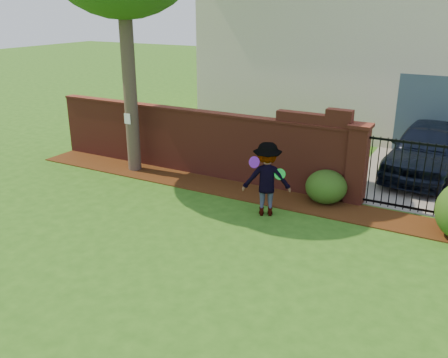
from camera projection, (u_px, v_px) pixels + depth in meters
The scene contains 13 objects.
ground at pixel (172, 250), 9.21m from camera, with size 80.00×80.00×0.01m, color #2A5A16.
mulch_bed at pixel (216, 186), 12.38m from camera, with size 11.10×1.08×0.03m, color #361B09.
brick_wall at pixel (194, 140), 13.10m from camera, with size 8.70×0.31×2.16m.
pillar_left at pixel (357, 164), 11.09m from camera, with size 0.50×0.50×1.88m.
iron_gate at pixel (407, 176), 10.63m from camera, with size 1.78×0.03×1.60m.
driveway at pixel (427, 163), 14.21m from camera, with size 3.20×8.00×0.01m, color gray.
house at pixel (381, 40), 17.56m from camera, with size 12.40×6.40×6.30m.
car at pixel (425, 151), 12.83m from camera, with size 1.70×4.24×1.44m, color black.
paper_notice at pixel (127, 119), 12.97m from camera, with size 0.20×0.01×0.28m, color white.
shrub_left at pixel (326, 187), 11.27m from camera, with size 0.96×0.96×0.79m, color #1B4815.
man at pixel (267, 180), 10.48m from camera, with size 1.06×0.61×1.65m, color gray.
frisbee_purple at pixel (254, 162), 10.01m from camera, with size 0.24×0.24×0.02m, color purple.
frisbee_green at pixel (280, 174), 10.34m from camera, with size 0.24×0.24×0.02m, color #1BCF43.
Camera 1 is at (4.81, -6.71, 4.41)m, focal length 38.97 mm.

